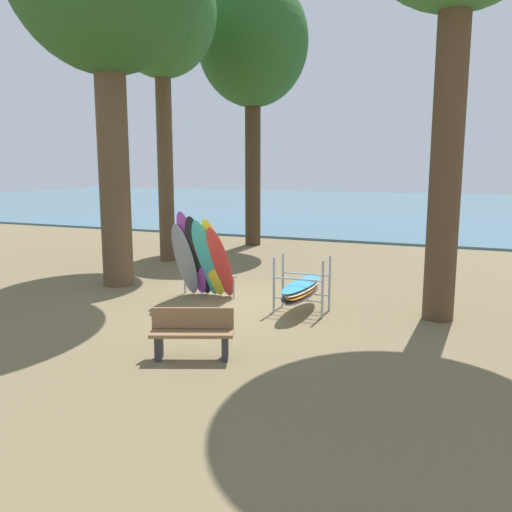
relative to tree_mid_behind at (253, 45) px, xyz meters
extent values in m
plane|color=brown|center=(2.87, -8.94, -7.66)|extent=(80.00, 80.00, 0.00)
cube|color=#477084|center=(2.87, 20.00, -7.61)|extent=(80.00, 36.00, 0.10)
cylinder|color=brown|center=(-0.67, -8.02, -4.26)|extent=(0.81, 0.81, 6.80)
cylinder|color=#4C3823|center=(7.60, -8.24, -3.99)|extent=(0.64, 0.64, 7.34)
cylinder|color=#42301E|center=(0.00, 0.00, -4.44)|extent=(0.61, 0.61, 6.45)
ellipsoid|color=#285623|center=(0.00, 0.00, 0.12)|extent=(4.22, 4.22, 4.85)
cylinder|color=brown|center=(-1.36, -4.30, -4.25)|extent=(0.51, 0.51, 6.83)
ellipsoid|color=#33662D|center=(-1.36, -4.30, 0.28)|extent=(3.50, 3.50, 4.03)
ellipsoid|color=gray|center=(1.71, -8.61, -6.72)|extent=(0.55, 0.86, 1.87)
ellipsoid|color=purple|center=(1.89, -8.60, -6.57)|extent=(0.57, 1.04, 2.18)
ellipsoid|color=black|center=(2.08, -8.59, -6.62)|extent=(0.59, 1.08, 2.07)
ellipsoid|color=#38B2AD|center=(2.26, -8.57, -6.66)|extent=(0.53, 1.04, 1.99)
ellipsoid|color=yellow|center=(2.45, -8.56, -6.65)|extent=(0.59, 1.00, 2.02)
ellipsoid|color=red|center=(2.63, -8.55, -6.74)|extent=(0.59, 1.01, 1.83)
cylinder|color=#9EA0A5|center=(1.49, -8.24, -7.38)|extent=(0.04, 0.04, 0.55)
cylinder|color=#9EA0A5|center=(2.85, -8.26, -7.38)|extent=(0.04, 0.04, 0.55)
cylinder|color=#9EA0A5|center=(2.17, -8.25, -7.11)|extent=(1.52, 0.07, 0.04)
cylinder|color=#9EA0A5|center=(4.20, -9.11, -7.03)|extent=(0.05, 0.05, 1.25)
cylinder|color=#9EA0A5|center=(5.30, -9.11, -7.03)|extent=(0.05, 0.05, 1.25)
cylinder|color=#9EA0A5|center=(4.20, -8.51, -7.03)|extent=(0.05, 0.05, 1.25)
cylinder|color=#9EA0A5|center=(5.30, -8.51, -7.03)|extent=(0.05, 0.05, 1.25)
cylinder|color=#9EA0A5|center=(4.75, -9.11, -7.31)|extent=(1.10, 0.04, 0.04)
cylinder|color=#9EA0A5|center=(4.75, -9.11, -6.86)|extent=(1.10, 0.04, 0.04)
cylinder|color=#9EA0A5|center=(4.75, -8.51, -7.31)|extent=(1.10, 0.04, 0.04)
cylinder|color=#9EA0A5|center=(4.75, -8.51, -6.86)|extent=(1.10, 0.04, 0.04)
ellipsoid|color=white|center=(4.76, -8.81, -7.26)|extent=(0.54, 2.11, 0.06)
ellipsoid|color=black|center=(4.71, -8.81, -7.20)|extent=(0.51, 2.10, 0.06)
ellipsoid|color=orange|center=(4.77, -8.81, -7.14)|extent=(0.57, 2.12, 0.06)
ellipsoid|color=#C6B289|center=(4.77, -8.81, -7.08)|extent=(0.52, 2.11, 0.06)
ellipsoid|color=#2D8ED1|center=(4.74, -8.81, -7.02)|extent=(0.57, 2.11, 0.06)
cube|color=#2D2D33|center=(3.38, -12.53, -7.45)|extent=(0.21, 0.33, 0.42)
cube|color=#2D2D33|center=(4.42, -12.12, -7.45)|extent=(0.21, 0.33, 0.42)
cube|color=olive|center=(3.90, -12.33, -7.21)|extent=(1.45, 0.88, 0.06)
cube|color=olive|center=(3.84, -12.16, -6.99)|extent=(1.33, 0.57, 0.36)
camera|label=1|loc=(8.19, -20.12, -4.36)|focal=38.38mm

